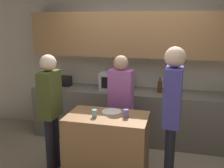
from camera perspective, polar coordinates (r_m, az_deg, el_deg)
back_wall at (r=4.64m, az=5.73°, el=7.14°), size 6.40×0.40×2.70m
back_counter at (r=4.63m, az=4.91°, el=-6.80°), size 3.60×0.62×0.89m
kitchen_island at (r=3.50m, az=-1.03°, el=-13.72°), size 1.02×0.61×0.89m
microwave at (r=4.57m, az=0.84°, el=0.73°), size 0.52×0.39×0.30m
toaster at (r=4.89m, az=-10.40°, el=0.66°), size 0.26×0.16×0.18m
bottle_0 at (r=4.43m, az=10.35°, el=-0.57°), size 0.07×0.07×0.26m
bottle_1 at (r=4.45m, az=11.88°, el=-0.56°), size 0.08×0.08×0.26m
bottle_2 at (r=4.53m, az=13.20°, el=-0.56°), size 0.07×0.07×0.23m
plate_on_island at (r=3.43m, az=-0.12°, el=-6.07°), size 0.26×0.26×0.01m
cup_0 at (r=3.24m, az=3.09°, el=-6.44°), size 0.07×0.07×0.10m
cup_1 at (r=3.26m, az=-3.84°, el=-6.41°), size 0.06×0.06×0.10m
person_left at (r=3.60m, az=-13.26°, el=-4.29°), size 0.21×0.35×1.64m
person_center at (r=3.12m, az=12.98°, el=-5.09°), size 0.23×0.35×1.78m
person_right at (r=3.81m, az=1.91°, el=-3.45°), size 0.36×0.22×1.58m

